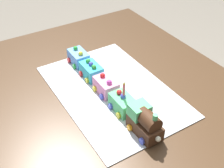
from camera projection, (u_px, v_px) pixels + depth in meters
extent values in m
cube|color=#4C331E|center=(122.00, 105.00, 1.10)|extent=(1.40, 1.00, 0.03)
cube|color=#4C331E|center=(124.00, 68.00, 1.94)|extent=(0.07, 0.07, 0.71)
cube|color=silver|center=(112.00, 90.00, 1.14)|extent=(0.60, 0.40, 0.00)
cube|color=#472816|center=(145.00, 127.00, 0.95)|extent=(0.12, 0.06, 0.05)
cylinder|color=#472816|center=(149.00, 120.00, 0.91)|extent=(0.08, 0.05, 0.05)
cube|color=#59CC7A|center=(139.00, 110.00, 0.94)|extent=(0.06, 0.06, 0.04)
cylinder|color=#59CC7A|center=(155.00, 118.00, 0.87)|extent=(0.02, 0.02, 0.03)
sphere|color=#F4EFCC|center=(158.00, 139.00, 0.90)|extent=(0.02, 0.02, 0.02)
cylinder|color=green|center=(160.00, 132.00, 0.95)|extent=(0.02, 0.01, 0.02)
cylinder|color=yellow|center=(147.00, 120.00, 1.00)|extent=(0.02, 0.01, 0.02)
cylinder|color=#4C59D8|center=(142.00, 141.00, 0.92)|extent=(0.02, 0.01, 0.02)
cylinder|color=orange|center=(129.00, 128.00, 0.97)|extent=(0.02, 0.01, 0.02)
cube|color=#59CC7A|center=(123.00, 104.00, 1.04)|extent=(0.10, 0.06, 0.06)
cylinder|color=yellow|center=(135.00, 108.00, 1.04)|extent=(0.02, 0.01, 0.02)
cylinder|color=orange|center=(127.00, 99.00, 1.08)|extent=(0.02, 0.01, 0.02)
cylinder|color=yellow|center=(118.00, 115.00, 1.01)|extent=(0.02, 0.01, 0.02)
cylinder|color=#4C59D8|center=(110.00, 106.00, 1.05)|extent=(0.02, 0.01, 0.02)
sphere|color=red|center=(119.00, 92.00, 1.03)|extent=(0.02, 0.02, 0.02)
sphere|color=#4C59D8|center=(123.00, 96.00, 1.02)|extent=(0.02, 0.02, 0.02)
cube|color=pink|center=(106.00, 86.00, 1.12)|extent=(0.10, 0.06, 0.06)
cylinder|color=#D84CB2|center=(118.00, 90.00, 1.12)|extent=(0.02, 0.01, 0.02)
cylinder|color=green|center=(110.00, 83.00, 1.16)|extent=(0.02, 0.01, 0.02)
cylinder|color=#4C59D8|center=(101.00, 97.00, 1.09)|extent=(0.02, 0.01, 0.02)
cylinder|color=yellow|center=(94.00, 89.00, 1.13)|extent=(0.02, 0.01, 0.02)
sphere|color=#D84CB2|center=(109.00, 82.00, 1.08)|extent=(0.02, 0.02, 0.02)
sphere|color=red|center=(103.00, 76.00, 1.11)|extent=(0.02, 0.02, 0.02)
cube|color=#38B7C6|center=(91.00, 71.00, 1.20)|extent=(0.10, 0.06, 0.06)
cylinder|color=orange|center=(102.00, 75.00, 1.20)|extent=(0.02, 0.01, 0.02)
cylinder|color=green|center=(96.00, 68.00, 1.24)|extent=(0.02, 0.01, 0.02)
cylinder|color=yellow|center=(87.00, 80.00, 1.17)|extent=(0.02, 0.01, 0.02)
cylinder|color=red|center=(81.00, 74.00, 1.21)|extent=(0.02, 0.01, 0.02)
sphere|color=green|center=(94.00, 67.00, 1.16)|extent=(0.02, 0.02, 0.02)
sphere|color=#4C59D8|center=(91.00, 64.00, 1.17)|extent=(0.02, 0.02, 0.02)
sphere|color=green|center=(88.00, 61.00, 1.19)|extent=(0.02, 0.02, 0.02)
cube|color=#669EEA|center=(79.00, 58.00, 1.27)|extent=(0.10, 0.06, 0.06)
cylinder|color=orange|center=(89.00, 61.00, 1.28)|extent=(0.02, 0.01, 0.02)
cylinder|color=green|center=(83.00, 56.00, 1.32)|extent=(0.02, 0.01, 0.02)
cylinder|color=green|center=(74.00, 66.00, 1.25)|extent=(0.02, 0.01, 0.02)
cylinder|color=red|center=(69.00, 60.00, 1.29)|extent=(0.02, 0.01, 0.02)
sphere|color=yellow|center=(81.00, 54.00, 1.24)|extent=(0.02, 0.02, 0.02)
sphere|color=green|center=(75.00, 48.00, 1.27)|extent=(0.02, 0.02, 0.02)
cylinder|color=#F24C59|center=(124.00, 90.00, 0.99)|extent=(0.01, 0.01, 0.05)
cone|color=yellow|center=(124.00, 83.00, 0.98)|extent=(0.01, 0.01, 0.01)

